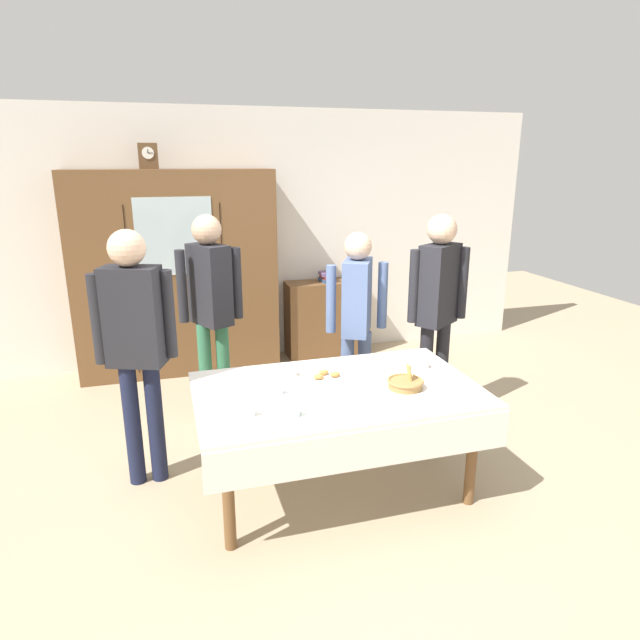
# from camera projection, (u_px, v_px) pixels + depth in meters

# --- Properties ---
(ground_plane) EXTENTS (12.00, 12.00, 0.00)m
(ground_plane) POSITION_uv_depth(u_px,v_px,m) (328.00, 471.00, 3.96)
(ground_plane) COLOR tan
(ground_plane) RESTS_ON ground
(back_wall) EXTENTS (6.40, 0.10, 2.70)m
(back_wall) POSITION_uv_depth(u_px,v_px,m) (258.00, 237.00, 6.02)
(back_wall) COLOR silver
(back_wall) RESTS_ON ground
(dining_table) EXTENTS (1.84, 1.12, 0.74)m
(dining_table) POSITION_uv_depth(u_px,v_px,m) (339.00, 402.00, 3.56)
(dining_table) COLOR brown
(dining_table) RESTS_ON ground
(wall_cabinet) EXTENTS (2.02, 0.46, 2.08)m
(wall_cabinet) POSITION_uv_depth(u_px,v_px,m) (177.00, 274.00, 5.60)
(wall_cabinet) COLOR brown
(wall_cabinet) RESTS_ON ground
(mantel_clock) EXTENTS (0.18, 0.11, 0.24)m
(mantel_clock) POSITION_uv_depth(u_px,v_px,m) (148.00, 156.00, 5.22)
(mantel_clock) COLOR brown
(mantel_clock) RESTS_ON wall_cabinet
(bookshelf_low) EXTENTS (0.93, 0.35, 0.86)m
(bookshelf_low) POSITION_uv_depth(u_px,v_px,m) (327.00, 318.00, 6.25)
(bookshelf_low) COLOR brown
(bookshelf_low) RESTS_ON ground
(book_stack) EXTENTS (0.16, 0.22, 0.11)m
(book_stack) POSITION_uv_depth(u_px,v_px,m) (327.00, 277.00, 6.12)
(book_stack) COLOR #2D5184
(book_stack) RESTS_ON bookshelf_low
(tea_cup_center) EXTENTS (0.13, 0.13, 0.06)m
(tea_cup_center) POSITION_uv_depth(u_px,v_px,m) (294.00, 413.00, 3.16)
(tea_cup_center) COLOR silver
(tea_cup_center) RESTS_ON dining_table
(tea_cup_far_right) EXTENTS (0.13, 0.13, 0.06)m
(tea_cup_far_right) POSITION_uv_depth(u_px,v_px,m) (277.00, 391.00, 3.45)
(tea_cup_far_right) COLOR white
(tea_cup_far_right) RESTS_ON dining_table
(tea_cup_far_left) EXTENTS (0.13, 0.13, 0.06)m
(tea_cup_far_left) POSITION_uv_depth(u_px,v_px,m) (424.00, 365.00, 3.89)
(tea_cup_far_left) COLOR white
(tea_cup_far_left) RESTS_ON dining_table
(tea_cup_front_edge) EXTENTS (0.13, 0.13, 0.06)m
(tea_cup_front_edge) POSITION_uv_depth(u_px,v_px,m) (249.00, 412.00, 3.16)
(tea_cup_front_edge) COLOR white
(tea_cup_front_edge) RESTS_ON dining_table
(tea_cup_mid_left) EXTENTS (0.13, 0.13, 0.06)m
(tea_cup_mid_left) POSITION_uv_depth(u_px,v_px,m) (292.00, 373.00, 3.75)
(tea_cup_mid_left) COLOR white
(tea_cup_mid_left) RESTS_ON dining_table
(bread_basket) EXTENTS (0.24, 0.24, 0.16)m
(bread_basket) POSITION_uv_depth(u_px,v_px,m) (405.00, 383.00, 3.56)
(bread_basket) COLOR #9E7542
(bread_basket) RESTS_ON dining_table
(pastry_plate) EXTENTS (0.28, 0.28, 0.05)m
(pastry_plate) POSITION_uv_depth(u_px,v_px,m) (326.00, 378.00, 3.71)
(pastry_plate) COLOR white
(pastry_plate) RESTS_ON dining_table
(spoon_near_right) EXTENTS (0.12, 0.02, 0.01)m
(spoon_near_right) POSITION_uv_depth(u_px,v_px,m) (383.00, 395.00, 3.46)
(spoon_near_right) COLOR silver
(spoon_near_right) RESTS_ON dining_table
(spoon_front_edge) EXTENTS (0.12, 0.02, 0.01)m
(spoon_front_edge) POSITION_uv_depth(u_px,v_px,m) (343.00, 393.00, 3.49)
(spoon_front_edge) COLOR silver
(spoon_front_edge) RESTS_ON dining_table
(spoon_mid_right) EXTENTS (0.12, 0.02, 0.01)m
(spoon_mid_right) POSITION_uv_depth(u_px,v_px,m) (401.00, 363.00, 4.00)
(spoon_mid_right) COLOR silver
(spoon_mid_right) RESTS_ON dining_table
(person_behind_table_right) EXTENTS (0.52, 0.41, 1.63)m
(person_behind_table_right) POSITION_uv_depth(u_px,v_px,m) (357.00, 311.00, 4.42)
(person_behind_table_right) COLOR slate
(person_behind_table_right) RESTS_ON ground
(person_by_cabinet) EXTENTS (0.52, 0.41, 1.76)m
(person_by_cabinet) POSITION_uv_depth(u_px,v_px,m) (211.00, 299.00, 4.45)
(person_by_cabinet) COLOR #33704C
(person_by_cabinet) RESTS_ON ground
(person_near_right_end) EXTENTS (0.52, 0.31, 1.76)m
(person_near_right_end) POSITION_uv_depth(u_px,v_px,m) (135.00, 334.00, 3.56)
(person_near_right_end) COLOR #191E38
(person_near_right_end) RESTS_ON ground
(person_behind_table_left) EXTENTS (0.52, 0.37, 1.76)m
(person_behind_table_left) POSITION_uv_depth(u_px,v_px,m) (438.00, 298.00, 4.45)
(person_behind_table_left) COLOR #232328
(person_behind_table_left) RESTS_ON ground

